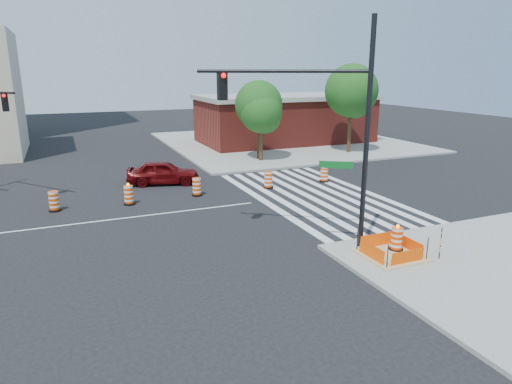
% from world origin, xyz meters
% --- Properties ---
extents(ground, '(120.00, 120.00, 0.00)m').
position_xyz_m(ground, '(0.00, 0.00, 0.00)').
color(ground, black).
rests_on(ground, ground).
extents(sidewalk_ne, '(22.00, 22.00, 0.15)m').
position_xyz_m(sidewalk_ne, '(18.00, 18.00, 0.07)').
color(sidewalk_ne, gray).
rests_on(sidewalk_ne, ground).
extents(crosswalk_east, '(6.75, 13.50, 0.01)m').
position_xyz_m(crosswalk_east, '(10.95, 0.00, 0.01)').
color(crosswalk_east, silver).
rests_on(crosswalk_east, ground).
extents(lane_centerline, '(14.00, 0.12, 0.01)m').
position_xyz_m(lane_centerline, '(0.00, 0.00, 0.01)').
color(lane_centerline, silver).
rests_on(lane_centerline, ground).
extents(excavation_pit, '(2.20, 2.20, 0.90)m').
position_xyz_m(excavation_pit, '(9.00, -9.00, 0.22)').
color(excavation_pit, tan).
rests_on(excavation_pit, ground).
extents(brick_storefront, '(16.50, 8.50, 4.60)m').
position_xyz_m(brick_storefront, '(18.00, 18.00, 2.32)').
color(brick_storefront, maroon).
rests_on(brick_storefront, ground).
extents(red_coupe, '(4.71, 2.90, 1.50)m').
position_xyz_m(red_coupe, '(3.55, 6.07, 0.75)').
color(red_coupe, '#570709').
rests_on(red_coupe, ground).
extents(signal_pole_se, '(5.57, 3.77, 8.70)m').
position_xyz_m(signal_pole_se, '(6.98, -6.76, 5.32)').
color(signal_pole_se, black).
rests_on(signal_pole_se, ground).
extents(pit_drum, '(0.55, 0.55, 1.08)m').
position_xyz_m(pit_drum, '(9.49, -8.71, 0.60)').
color(pit_drum, black).
rests_on(pit_drum, ground).
extents(barricade, '(0.63, 0.60, 0.98)m').
position_xyz_m(barricade, '(10.71, -9.72, 0.69)').
color(barricade, '#E74404').
rests_on(barricade, ground).
extents(tree_north_c, '(3.26, 3.21, 5.46)m').
position_xyz_m(tree_north_c, '(12.02, 10.09, 3.66)').
color(tree_north_c, '#382314').
rests_on(tree_north_c, ground).
extents(tree_north_d, '(3.64, 3.64, 6.18)m').
position_xyz_m(tree_north_d, '(12.06, 10.62, 4.15)').
color(tree_north_d, '#382314').
rests_on(tree_north_d, ground).
extents(tree_north_e, '(4.38, 4.38, 7.45)m').
position_xyz_m(tree_north_e, '(20.34, 10.50, 5.00)').
color(tree_north_e, '#382314').
rests_on(tree_north_e, ground).
extents(median_drum_2, '(0.60, 0.60, 1.02)m').
position_xyz_m(median_drum_2, '(-2.72, 2.58, 0.48)').
color(median_drum_2, black).
rests_on(median_drum_2, ground).
extents(median_drum_3, '(0.60, 0.60, 1.18)m').
position_xyz_m(median_drum_3, '(0.92, 2.27, 0.49)').
color(median_drum_3, black).
rests_on(median_drum_3, ground).
extents(median_drum_4, '(0.60, 0.60, 1.02)m').
position_xyz_m(median_drum_4, '(4.73, 2.57, 0.48)').
color(median_drum_4, black).
rests_on(median_drum_4, ground).
extents(median_drum_5, '(0.60, 0.60, 1.02)m').
position_xyz_m(median_drum_5, '(9.16, 2.51, 0.48)').
color(median_drum_5, black).
rests_on(median_drum_5, ground).
extents(median_drum_6, '(0.60, 0.60, 1.02)m').
position_xyz_m(median_drum_6, '(13.12, 2.59, 0.48)').
color(median_drum_6, black).
rests_on(median_drum_6, ground).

